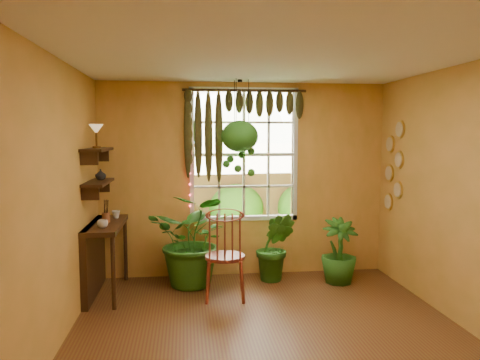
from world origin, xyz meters
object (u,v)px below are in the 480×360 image
at_px(windsor_chair, 225,268).
at_px(potted_plant_left, 195,239).
at_px(potted_plant_mid, 275,247).
at_px(counter_ledge, 97,251).
at_px(hanging_basket, 240,139).

bearing_deg(windsor_chair, potted_plant_left, 128.22).
bearing_deg(potted_plant_mid, counter_ledge, -173.21).
relative_size(potted_plant_left, hanging_basket, 0.96).
relative_size(windsor_chair, potted_plant_mid, 1.38).
height_order(windsor_chair, hanging_basket, hanging_basket).
height_order(windsor_chair, potted_plant_left, windsor_chair).
height_order(potted_plant_left, potted_plant_mid, potted_plant_left).
height_order(potted_plant_mid, hanging_basket, hanging_basket).
relative_size(counter_ledge, windsor_chair, 0.93).
relative_size(windsor_chair, potted_plant_left, 1.05).
height_order(counter_ledge, potted_plant_left, potted_plant_left).
bearing_deg(hanging_basket, potted_plant_mid, -6.56).
distance_m(windsor_chair, potted_plant_mid, 0.96).
bearing_deg(potted_plant_mid, potted_plant_left, -176.02).
height_order(counter_ledge, hanging_basket, hanging_basket).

